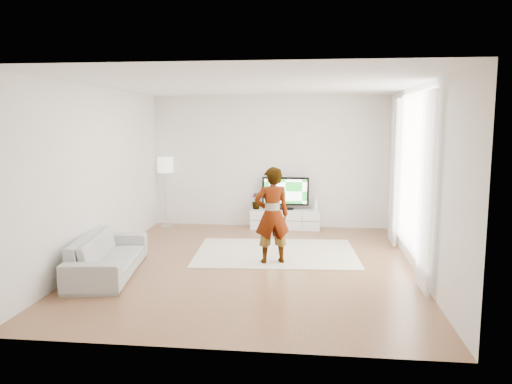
# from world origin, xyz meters

# --- Properties ---
(floor) EXTENTS (6.00, 6.00, 0.00)m
(floor) POSITION_xyz_m (0.00, 0.00, 0.00)
(floor) COLOR #8F5F40
(floor) RESTS_ON ground
(ceiling) EXTENTS (6.00, 6.00, 0.00)m
(ceiling) POSITION_xyz_m (0.00, 0.00, 2.80)
(ceiling) COLOR white
(ceiling) RESTS_ON wall_back
(wall_left) EXTENTS (0.02, 6.00, 2.80)m
(wall_left) POSITION_xyz_m (-2.50, 0.00, 1.40)
(wall_left) COLOR white
(wall_left) RESTS_ON floor
(wall_right) EXTENTS (0.02, 6.00, 2.80)m
(wall_right) POSITION_xyz_m (2.50, 0.00, 1.40)
(wall_right) COLOR white
(wall_right) RESTS_ON floor
(wall_back) EXTENTS (5.00, 0.02, 2.80)m
(wall_back) POSITION_xyz_m (0.00, 3.00, 1.40)
(wall_back) COLOR white
(wall_back) RESTS_ON floor
(wall_front) EXTENTS (5.00, 0.02, 2.80)m
(wall_front) POSITION_xyz_m (0.00, -3.00, 1.40)
(wall_front) COLOR white
(wall_front) RESTS_ON floor
(window) EXTENTS (0.01, 2.60, 2.50)m
(window) POSITION_xyz_m (2.48, 0.30, 1.45)
(window) COLOR white
(window) RESTS_ON wall_right
(curtain_near) EXTENTS (0.04, 0.70, 2.60)m
(curtain_near) POSITION_xyz_m (2.40, -1.00, 1.35)
(curtain_near) COLOR white
(curtain_near) RESTS_ON floor
(curtain_far) EXTENTS (0.04, 0.70, 2.60)m
(curtain_far) POSITION_xyz_m (2.40, 1.60, 1.35)
(curtain_far) COLOR white
(curtain_far) RESTS_ON floor
(media_console) EXTENTS (1.46, 0.41, 0.41)m
(media_console) POSITION_xyz_m (0.37, 2.76, 0.20)
(media_console) COLOR white
(media_console) RESTS_ON floor
(television) EXTENTS (0.98, 0.19, 0.69)m
(television) POSITION_xyz_m (0.37, 2.79, 0.78)
(television) COLOR black
(television) RESTS_ON media_console
(game_console) EXTENTS (0.07, 0.18, 0.24)m
(game_console) POSITION_xyz_m (1.00, 2.76, 0.53)
(game_console) COLOR white
(game_console) RESTS_ON media_console
(potted_plant) EXTENTS (0.23, 0.23, 0.34)m
(potted_plant) POSITION_xyz_m (-0.25, 2.77, 0.58)
(potted_plant) COLOR #3F7238
(potted_plant) RESTS_ON media_console
(rug) EXTENTS (2.86, 2.15, 0.01)m
(rug) POSITION_xyz_m (0.32, 0.75, 0.01)
(rug) COLOR silver
(rug) RESTS_ON floor
(player) EXTENTS (0.65, 0.52, 1.54)m
(player) POSITION_xyz_m (0.30, 0.13, 0.78)
(player) COLOR #334772
(player) RESTS_ON rug
(sofa) EXTENTS (1.07, 2.10, 0.59)m
(sofa) POSITION_xyz_m (-2.07, -0.73, 0.29)
(sofa) COLOR #ABABA6
(sofa) RESTS_ON floor
(floor_lamp) EXTENTS (0.33, 0.33, 1.50)m
(floor_lamp) POSITION_xyz_m (-2.20, 2.70, 1.27)
(floor_lamp) COLOR silver
(floor_lamp) RESTS_ON floor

